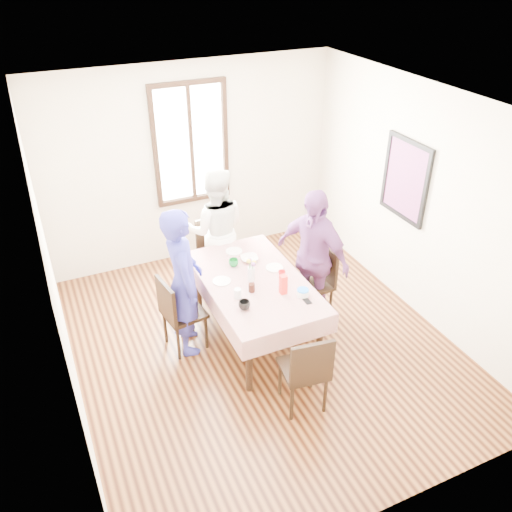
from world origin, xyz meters
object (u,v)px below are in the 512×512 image
object	(u,v)px
chair_near	(303,368)
person_right	(312,257)
person_far	(217,231)
chair_right	(312,284)
chair_far	(218,255)
dining_table	(254,309)
person_left	(183,282)
chair_left	(184,313)

from	to	relation	value
chair_near	person_right	size ratio (longest dim) A/B	0.54
chair_near	person_far	distance (m)	2.29
chair_right	chair_far	xyz separation A→B (m)	(-0.77, 1.09, 0.00)
person_far	person_right	distance (m)	1.31
chair_right	chair_far	world-z (taller)	same
dining_table	chair_near	distance (m)	1.15
dining_table	person_left	xyz separation A→B (m)	(-0.75, 0.16, 0.48)
dining_table	chair_right	world-z (taller)	chair_right
person_left	person_right	bearing A→B (deg)	-85.21
chair_far	chair_near	xyz separation A→B (m)	(0.00, -2.29, 0.00)
chair_right	person_left	bearing A→B (deg)	83.65
dining_table	person_far	bearing A→B (deg)	90.00
chair_near	person_far	bearing A→B (deg)	97.80
chair_right	chair_far	distance (m)	1.34
chair_near	chair_left	bearing A→B (deg)	128.52
dining_table	chair_left	size ratio (longest dim) A/B	1.83
dining_table	chair_near	size ratio (longest dim) A/B	1.83
chair_far	person_right	xyz separation A→B (m)	(0.75, -1.09, 0.38)
person_far	person_right	bearing A→B (deg)	144.54
chair_left	chair_right	size ratio (longest dim) A/B	1.00
chair_left	person_right	bearing A→B (deg)	77.41
chair_far	person_left	world-z (taller)	person_left
chair_right	person_left	xyz separation A→B (m)	(-1.52, 0.10, 0.40)
person_left	chair_left	bearing A→B (deg)	98.75
chair_near	person_left	size ratio (longest dim) A/B	0.53
dining_table	chair_right	size ratio (longest dim) A/B	1.83
dining_table	chair_left	bearing A→B (deg)	168.59
chair_left	person_far	size ratio (longest dim) A/B	0.56
chair_left	person_right	distance (m)	1.57
chair_left	chair_far	xyz separation A→B (m)	(0.77, 0.99, 0.00)
chair_left	person_right	size ratio (longest dim) A/B	0.54
chair_near	chair_far	bearing A→B (deg)	97.80
person_right	chair_far	bearing A→B (deg)	-168.35
chair_right	person_left	distance (m)	1.58
person_left	person_right	world-z (taller)	person_left
person_right	person_far	bearing A→B (deg)	-167.84
dining_table	person_left	world-z (taller)	person_left
chair_left	chair_far	distance (m)	1.25
chair_near	person_right	world-z (taller)	person_right
chair_right	dining_table	bearing A→B (deg)	91.41
chair_near	person_left	distance (m)	1.55
chair_left	chair_near	bearing A→B (deg)	22.04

